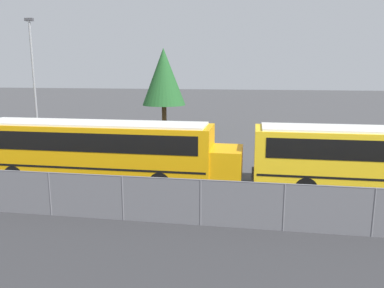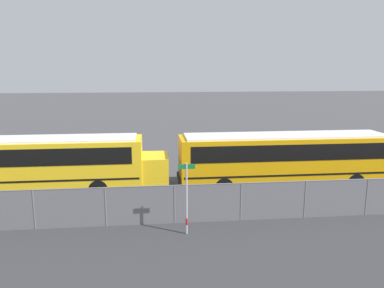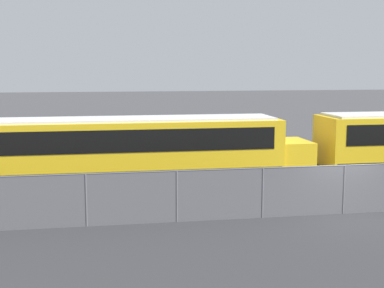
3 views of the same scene
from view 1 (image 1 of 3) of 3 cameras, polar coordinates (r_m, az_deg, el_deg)
The scene contains 3 objects.
school_bus_2 at distance 19.75m, azimuth -14.01°, elevation -0.42°, with size 13.84×2.57×3.15m.
light_pole at distance 29.57m, azimuth -22.95°, elevation 8.98°, with size 0.60×0.24×9.31m.
tree_0 at distance 35.12m, azimuth -4.34°, elevation 10.15°, with size 4.00×4.00×7.74m.
Camera 1 is at (-13.30, -13.10, 5.76)m, focal length 35.00 mm.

